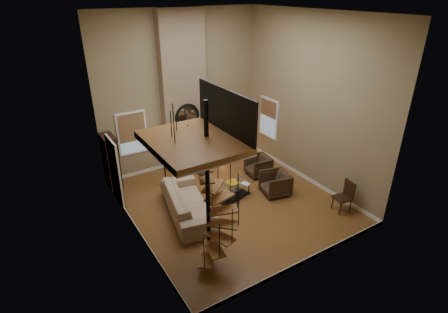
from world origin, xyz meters
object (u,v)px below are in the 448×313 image
hutch (111,161)px  side_chair (345,195)px  armchair_far (277,183)px  accent_lamp (222,150)px  sofa (188,202)px  floor_lamp (163,148)px  coffee_table (233,190)px  armchair_near (260,165)px

hutch → side_chair: 7.38m
armchair_far → accent_lamp: bearing=-165.9°
sofa → floor_lamp: 2.10m
hutch → floor_lamp: 1.78m
armchair_far → coffee_table: size_ratio=0.62×
accent_lamp → armchair_far: bearing=-88.8°
coffee_table → floor_lamp: bearing=130.3°
hutch → armchair_near: hutch is taller
hutch → side_chair: hutch is taller
hutch → armchair_far: hutch is taller
armchair_near → armchair_far: bearing=-5.3°
accent_lamp → coffee_table: bearing=-115.3°
armchair_far → coffee_table: armchair_far is taller
armchair_near → side_chair: 3.21m
sofa → accent_lamp: (2.92, 2.81, -0.15)m
sofa → accent_lamp: sofa is taller
armchair_near → coffee_table: 1.84m
armchair_far → side_chair: (1.05, -1.82, 0.17)m
sofa → coffee_table: size_ratio=1.99×
floor_lamp → hutch: bearing=149.8°
armchair_far → accent_lamp: (-0.07, 3.27, -0.10)m
hutch → armchair_near: size_ratio=2.26×
hutch → coffee_table: 4.07m
armchair_near → side_chair: size_ratio=0.82×
sofa → coffee_table: 1.62m
floor_lamp → side_chair: (3.95, -4.12, -0.89)m
sofa → armchair_far: size_ratio=3.19×
sofa → floor_lamp: floor_lamp is taller
accent_lamp → side_chair: (1.12, -5.09, 0.28)m
sofa → accent_lamp: size_ratio=4.99×
armchair_far → floor_lamp: size_ratio=0.49×
coffee_table → sofa: bearing=-178.7°
coffee_table → floor_lamp: floor_lamp is taller
hutch → side_chair: (5.44, -4.98, -0.42)m
armchair_far → hutch: bearing=-112.9°
coffee_table → floor_lamp: size_ratio=0.79×
hutch → armchair_near: 5.06m
armchair_near → accent_lamp: (-0.35, 1.97, -0.10)m
sofa → floor_lamp: bearing=9.0°
sofa → side_chair: (4.04, -2.28, 0.13)m
armchair_far → accent_lamp: size_ratio=1.57×
armchair_far → armchair_near: bearing=-179.3°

